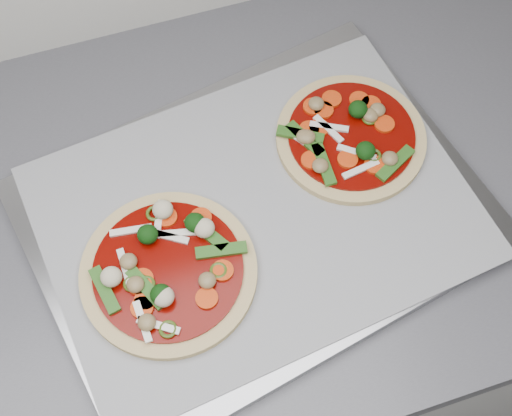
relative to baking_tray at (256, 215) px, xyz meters
name	(u,v)px	position (x,y,z in m)	size (l,w,h in m)	color
baking_tray	(256,215)	(0.00, 0.00, 0.00)	(0.51, 0.38, 0.02)	gray
parchment	(256,212)	(0.00, 0.00, 0.01)	(0.49, 0.36, 0.00)	#9D9DA2
pizza_left	(167,270)	(-0.12, -0.04, 0.02)	(0.24, 0.24, 0.03)	#D3BB76
pizza_right	(350,136)	(0.14, 0.06, 0.02)	(0.26, 0.26, 0.03)	#D3BB76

